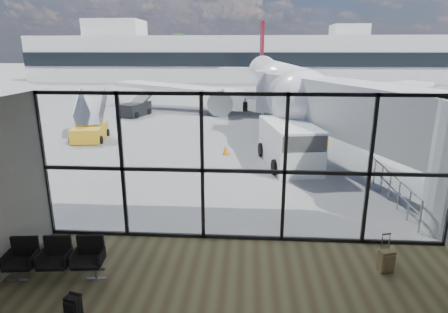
# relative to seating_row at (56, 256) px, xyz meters

# --- Properties ---
(ground) EXTENTS (220.00, 220.00, 0.00)m
(ground) POSITION_rel_seating_row_xyz_m (4.66, 42.31, -0.59)
(ground) COLOR slate
(ground) RESTS_ON ground
(lounge_shell) EXTENTS (12.02, 8.01, 4.51)m
(lounge_shell) POSITION_rel_seating_row_xyz_m (4.66, -2.49, 2.06)
(lounge_shell) COLOR brown
(lounge_shell) RESTS_ON ground
(glass_curtain_wall) EXTENTS (12.10, 0.12, 4.50)m
(glass_curtain_wall) POSITION_rel_seating_row_xyz_m (4.66, 2.31, 1.65)
(glass_curtain_wall) COLOR white
(glass_curtain_wall) RESTS_ON ground
(jet_bridge) EXTENTS (8.00, 16.50, 4.33)m
(jet_bridge) POSITION_rel_seating_row_xyz_m (9.56, 9.38, 2.17)
(jet_bridge) COLOR #A7ABAD
(jet_bridge) RESTS_ON ground
(apron_railing) EXTENTS (0.06, 5.46, 1.11)m
(apron_railing) POSITION_rel_seating_row_xyz_m (10.26, 5.81, 0.13)
(apron_railing) COLOR gray
(apron_railing) RESTS_ON ground
(far_terminal) EXTENTS (80.00, 12.20, 11.00)m
(far_terminal) POSITION_rel_seating_row_xyz_m (4.07, 64.28, 3.62)
(far_terminal) COLOR #BBBBB6
(far_terminal) RESTS_ON ground
(tree_0) EXTENTS (4.95, 4.95, 7.12)m
(tree_0) POSITION_rel_seating_row_xyz_m (-40.34, 74.31, 4.04)
(tree_0) COLOR #382619
(tree_0) RESTS_ON ground
(tree_1) EXTENTS (5.61, 5.61, 8.07)m
(tree_1) POSITION_rel_seating_row_xyz_m (-34.34, 74.31, 4.66)
(tree_1) COLOR #382619
(tree_1) RESTS_ON ground
(tree_2) EXTENTS (6.27, 6.27, 9.03)m
(tree_2) POSITION_rel_seating_row_xyz_m (-28.34, 74.31, 5.28)
(tree_2) COLOR #382619
(tree_2) RESTS_ON ground
(tree_3) EXTENTS (4.95, 4.95, 7.12)m
(tree_3) POSITION_rel_seating_row_xyz_m (-22.34, 74.31, 4.04)
(tree_3) COLOR #382619
(tree_3) RESTS_ON ground
(tree_4) EXTENTS (5.61, 5.61, 8.07)m
(tree_4) POSITION_rel_seating_row_xyz_m (-16.34, 74.31, 4.66)
(tree_4) COLOR #382619
(tree_4) RESTS_ON ground
(tree_5) EXTENTS (6.27, 6.27, 9.03)m
(tree_5) POSITION_rel_seating_row_xyz_m (-10.34, 74.31, 5.28)
(tree_5) COLOR #382619
(tree_5) RESTS_ON ground
(seating_row) EXTENTS (2.41, 0.91, 1.07)m
(seating_row) POSITION_rel_seating_row_xyz_m (0.00, 0.00, 0.00)
(seating_row) COLOR gray
(seating_row) RESTS_ON ground
(backpack) EXTENTS (0.38, 0.37, 0.50)m
(backpack) POSITION_rel_seating_row_xyz_m (1.03, -1.38, -0.35)
(backpack) COLOR black
(backpack) RESTS_ON ground
(suitcase) EXTENTS (0.43, 0.36, 1.04)m
(suitcase) POSITION_rel_seating_row_xyz_m (8.44, 0.80, -0.28)
(suitcase) COLOR brown
(suitcase) RESTS_ON ground
(airliner) EXTENTS (30.79, 35.67, 9.18)m
(airliner) POSITION_rel_seating_row_xyz_m (7.10, 28.34, 2.20)
(airliner) COLOR silver
(airliner) RESTS_ON ground
(service_van) EXTENTS (3.02, 5.16, 2.12)m
(service_van) POSITION_rel_seating_row_xyz_m (6.87, 10.18, 0.50)
(service_van) COLOR white
(service_van) RESTS_ON ground
(belt_loader) EXTENTS (2.45, 4.47, 1.96)m
(belt_loader) POSITION_rel_seating_row_xyz_m (-5.15, 24.21, 0.06)
(belt_loader) COLOR black
(belt_loader) RESTS_ON ground
(mobile_stairs) EXTENTS (2.40, 3.88, 2.56)m
(mobile_stairs) POSITION_rel_seating_row_xyz_m (-5.39, 14.91, 0.02)
(mobile_stairs) COLOR gold
(mobile_stairs) RESTS_ON ground
(traffic_cone_a) EXTENTS (0.39, 0.39, 0.56)m
(traffic_cone_a) POSITION_rel_seating_row_xyz_m (7.10, 16.62, -0.33)
(traffic_cone_a) COLOR orange
(traffic_cone_a) RESTS_ON ground
(traffic_cone_b) EXTENTS (0.39, 0.39, 0.55)m
(traffic_cone_b) POSITION_rel_seating_row_xyz_m (3.57, 11.91, -0.33)
(traffic_cone_b) COLOR orange
(traffic_cone_b) RESTS_ON ground
(traffic_cone_c) EXTENTS (0.45, 0.45, 0.65)m
(traffic_cone_c) POSITION_rel_seating_row_xyz_m (9.66, 14.50, -0.29)
(traffic_cone_c) COLOR orange
(traffic_cone_c) RESTS_ON ground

